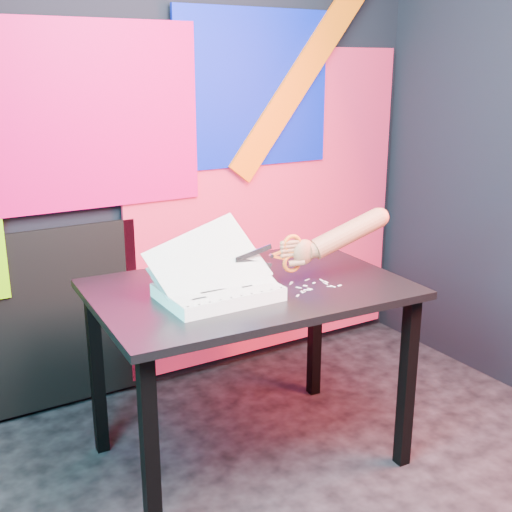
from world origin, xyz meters
TOP-DOWN VIEW (x-y plane):
  - room at (0.00, 0.00)m, footprint 3.01×3.01m
  - backdrop at (0.06, 1.46)m, footprint 2.88×0.05m
  - work_table at (0.06, 0.68)m, footprint 1.22×0.85m
  - printout_stack at (-0.10, 0.62)m, footprint 0.45×0.30m
  - scissors at (0.18, 0.60)m, footprint 0.26×0.05m
  - hand_forearm at (0.40, 0.56)m, footprint 0.45×0.13m
  - paper_clippings at (0.27, 0.55)m, footprint 0.22×0.15m

SIDE VIEW (x-z plane):
  - work_table at x=0.06m, z-range 0.28..1.03m
  - paper_clippings at x=0.27m, z-range 0.75..0.75m
  - printout_stack at x=-0.10m, z-range 0.63..0.93m
  - scissors at x=0.18m, z-range 0.80..0.95m
  - hand_forearm at x=0.40m, z-range 0.83..1.03m
  - backdrop at x=0.06m, z-range -0.08..2.00m
  - room at x=0.00m, z-range 0.00..2.71m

